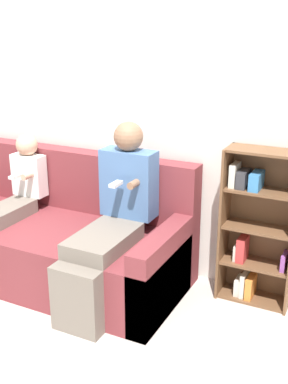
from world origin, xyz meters
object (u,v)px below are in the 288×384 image
(adult_seated, at_px, (112,216))
(couch, at_px, (56,239))
(bookshelf, at_px, (257,229))
(child_seated, at_px, (3,210))

(adult_seated, bearing_deg, couch, 170.03)
(adult_seated, relative_size, bookshelf, 1.13)
(couch, distance_m, adult_seated, 0.69)
(adult_seated, bearing_deg, bookshelf, 26.92)
(couch, bearing_deg, child_seated, -156.23)
(child_seated, bearing_deg, adult_seated, 3.53)
(bookshelf, bearing_deg, child_seated, -164.36)
(couch, distance_m, bookshelf, 1.56)
(bookshelf, bearing_deg, adult_seated, -153.08)
(child_seated, bearing_deg, bookshelf, 15.64)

